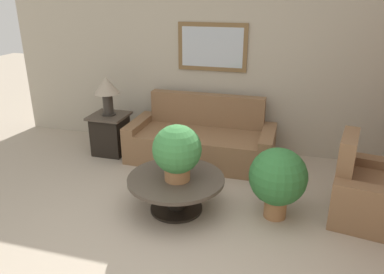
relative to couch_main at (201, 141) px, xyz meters
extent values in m
plane|color=tan|center=(0.30, -2.31, -0.29)|extent=(20.00, 20.00, 0.00)
cube|color=#B2A893|center=(0.30, 0.57, 1.01)|extent=(7.12, 0.06, 2.60)
cube|color=brown|center=(0.02, 0.52, 1.26)|extent=(1.02, 0.03, 0.68)
cube|color=#B2BCC6|center=(0.02, 0.51, 1.26)|extent=(0.90, 0.01, 0.56)
cube|color=brown|center=(0.00, -0.05, -0.07)|extent=(1.70, 0.88, 0.43)
cube|color=brown|center=(0.00, 0.31, 0.38)|extent=(1.70, 0.16, 0.47)
cube|color=brown|center=(-0.94, -0.05, -0.02)|extent=(0.18, 0.88, 0.53)
cube|color=brown|center=(0.94, -0.05, -0.02)|extent=(0.18, 0.88, 0.53)
cube|color=brown|center=(2.25, -0.95, -0.07)|extent=(1.08, 0.75, 0.43)
cube|color=brown|center=(1.84, -0.88, 0.38)|extent=(0.26, 0.61, 0.47)
cube|color=brown|center=(2.18, -1.33, -0.02)|extent=(1.01, 0.35, 0.53)
cube|color=brown|center=(2.32, -0.57, -0.02)|extent=(1.01, 0.35, 0.53)
cylinder|color=black|center=(0.07, -1.39, -0.27)|extent=(0.59, 0.59, 0.03)
cylinder|color=black|center=(0.07, -1.39, -0.09)|extent=(0.19, 0.19, 0.33)
cylinder|color=#473D33|center=(0.07, -1.39, 0.10)|extent=(1.06, 1.06, 0.04)
cube|color=black|center=(-1.37, -0.14, 0.00)|extent=(0.45, 0.45, 0.57)
cube|color=#473D33|center=(-1.37, -0.14, 0.30)|extent=(0.53, 0.53, 0.03)
cylinder|color=#2D2823|center=(-1.37, -0.14, 0.33)|extent=(0.21, 0.21, 0.02)
cylinder|color=#2D2823|center=(-1.37, -0.14, 0.49)|extent=(0.15, 0.15, 0.30)
cone|color=gray|center=(-1.37, -0.14, 0.76)|extent=(0.37, 0.37, 0.24)
cylinder|color=#9E6B42|center=(0.10, -1.43, 0.20)|extent=(0.28, 0.28, 0.16)
sphere|color=#387A3D|center=(0.10, -1.43, 0.47)|extent=(0.52, 0.52, 0.52)
cylinder|color=#9E6B42|center=(1.15, -1.23, -0.16)|extent=(0.24, 0.24, 0.25)
sphere|color=#2D6B33|center=(1.15, -1.23, 0.20)|extent=(0.62, 0.62, 0.62)
camera|label=1|loc=(1.24, -4.84, 2.02)|focal=35.00mm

